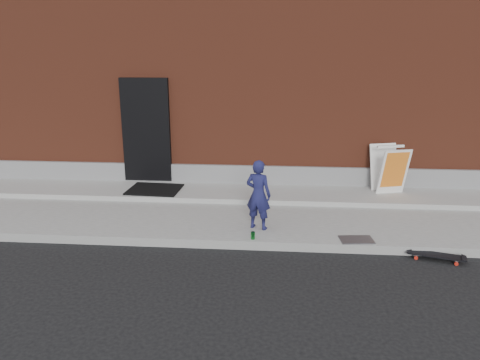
# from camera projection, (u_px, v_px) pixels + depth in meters

# --- Properties ---
(ground) EXTENTS (80.00, 80.00, 0.00)m
(ground) POSITION_uv_depth(u_px,v_px,m) (259.00, 251.00, 7.53)
(ground) COLOR black
(ground) RESTS_ON ground
(sidewalk) EXTENTS (20.00, 3.00, 0.15)m
(sidewalk) POSITION_uv_depth(u_px,v_px,m) (262.00, 214.00, 8.95)
(sidewalk) COLOR gray
(sidewalk) RESTS_ON ground
(apron) EXTENTS (20.00, 1.20, 0.10)m
(apron) POSITION_uv_depth(u_px,v_px,m) (264.00, 193.00, 9.77)
(apron) COLOR #969691
(apron) RESTS_ON sidewalk
(building) EXTENTS (20.00, 8.10, 5.00)m
(building) POSITION_uv_depth(u_px,v_px,m) (270.00, 70.00, 13.54)
(building) COLOR brown
(building) RESTS_ON ground
(child) EXTENTS (0.51, 0.42, 1.21)m
(child) POSITION_uv_depth(u_px,v_px,m) (258.00, 195.00, 7.89)
(child) COLOR #1B1C4C
(child) RESTS_ON sidewalk
(skateboard) EXTENTS (0.85, 0.43, 0.09)m
(skateboard) POSITION_uv_depth(u_px,v_px,m) (436.00, 255.00, 7.18)
(skateboard) COLOR red
(skateboard) RESTS_ON ground
(pizza_sign) EXTENTS (0.75, 0.83, 0.98)m
(pizza_sign) POSITION_uv_depth(u_px,v_px,m) (389.00, 169.00, 9.59)
(pizza_sign) COLOR white
(pizza_sign) RESTS_ON apron
(soda_can) EXTENTS (0.08, 0.08, 0.12)m
(soda_can) POSITION_uv_depth(u_px,v_px,m) (253.00, 236.00, 7.58)
(soda_can) COLOR #177427
(soda_can) RESTS_ON sidewalk
(doormat) EXTENTS (1.11, 0.92, 0.03)m
(doormat) POSITION_uv_depth(u_px,v_px,m) (155.00, 189.00, 9.83)
(doormat) COLOR black
(doormat) RESTS_ON apron
(utility_plate) EXTENTS (0.56, 0.40, 0.02)m
(utility_plate) POSITION_uv_depth(u_px,v_px,m) (357.00, 240.00, 7.56)
(utility_plate) COLOR #535358
(utility_plate) RESTS_ON sidewalk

